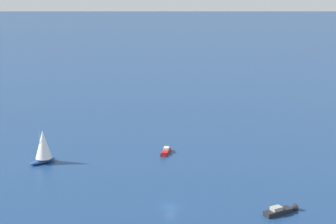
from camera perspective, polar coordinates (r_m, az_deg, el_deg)
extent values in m
plane|color=navy|center=(149.16, 0.24, -9.87)|extent=(2000.00, 2000.00, 0.00)
cube|color=black|center=(147.54, 11.37, -10.16)|extent=(8.01, 6.61, 1.27)
cone|color=black|center=(150.51, 12.81, -9.74)|extent=(3.12, 3.26, 2.55)
cube|color=gray|center=(146.73, 11.21, -9.81)|extent=(3.45, 3.26, 0.96)
cube|color=#B21E1E|center=(192.93, -0.20, -4.11)|extent=(2.82, 7.03, 1.10)
cone|color=#B21E1E|center=(189.02, -0.45, -4.49)|extent=(2.35, 1.95, 2.19)
cube|color=silver|center=(193.12, -0.17, -3.79)|extent=(1.97, 2.55, 0.82)
ellipsoid|color=#23478C|center=(187.14, -12.90, -5.00)|extent=(8.43, 9.13, 1.36)
cylinder|color=#B2B2B7|center=(184.91, -13.20, -3.21)|extent=(0.14, 0.14, 11.18)
cone|color=white|center=(185.65, -12.86, -3.30)|extent=(7.54, 7.54, 9.50)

